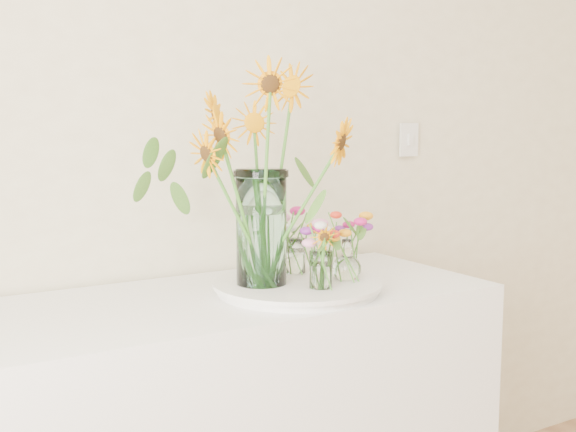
% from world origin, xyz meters
% --- Properties ---
extents(tray, '(0.44, 0.44, 0.02)m').
position_xyz_m(tray, '(-0.24, 1.86, 0.91)').
color(tray, white).
rests_on(tray, counter).
extents(mason_jar, '(0.17, 0.17, 0.32)m').
position_xyz_m(mason_jar, '(-0.34, 1.89, 1.08)').
color(mason_jar, '#B4EFE1').
rests_on(mason_jar, tray).
extents(sunflower_bouquet, '(0.93, 0.93, 0.61)m').
position_xyz_m(sunflower_bouquet, '(-0.34, 1.89, 1.23)').
color(sunflower_bouquet, '#F89B05').
rests_on(sunflower_bouquet, tray).
extents(small_vase_a, '(0.07, 0.07, 0.10)m').
position_xyz_m(small_vase_a, '(-0.23, 1.77, 0.98)').
color(small_vase_a, white).
rests_on(small_vase_a, tray).
extents(wildflower_posy_a, '(0.18, 0.18, 0.19)m').
position_xyz_m(wildflower_posy_a, '(-0.23, 1.77, 1.02)').
color(wildflower_posy_a, '#FFA016').
rests_on(wildflower_posy_a, tray).
extents(small_vase_b, '(0.10, 0.10, 0.12)m').
position_xyz_m(small_vase_b, '(-0.11, 1.82, 0.98)').
color(small_vase_b, white).
rests_on(small_vase_b, tray).
extents(wildflower_posy_b, '(0.21, 0.21, 0.21)m').
position_xyz_m(wildflower_posy_b, '(-0.11, 1.82, 1.03)').
color(wildflower_posy_b, '#FFA016').
rests_on(wildflower_posy_b, tray).
extents(small_vase_c, '(0.06, 0.06, 0.11)m').
position_xyz_m(small_vase_c, '(-0.19, 1.97, 0.98)').
color(small_vase_c, white).
rests_on(small_vase_c, tray).
extents(wildflower_posy_c, '(0.20, 0.20, 0.20)m').
position_xyz_m(wildflower_posy_c, '(-0.19, 1.97, 1.02)').
color(wildflower_posy_c, '#FFA016').
rests_on(wildflower_posy_c, tray).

